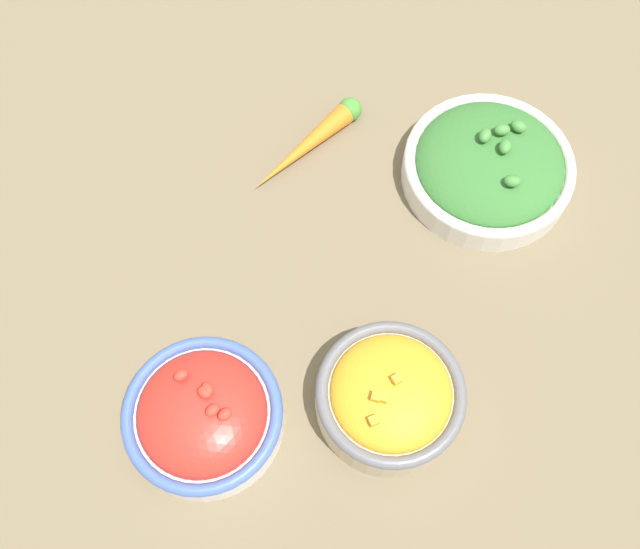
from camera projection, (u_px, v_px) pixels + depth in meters
The scene contains 5 objects.
ground_plane at pixel (320, 287), 0.75m from camera, with size 3.00×3.00×0.00m, color #75664C.
bowl_broccoli at pixel (488, 166), 0.79m from camera, with size 0.19×0.19×0.07m.
bowl_squash at pixel (390, 396), 0.67m from camera, with size 0.14×0.14×0.07m.
bowl_cherry_tomatoes at pixel (203, 415), 0.67m from camera, with size 0.15×0.15×0.07m.
loose_carrot at pixel (311, 142), 0.81m from camera, with size 0.16×0.09×0.03m.
Camera 1 is at (-0.29, -0.10, 0.69)m, focal length 40.00 mm.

